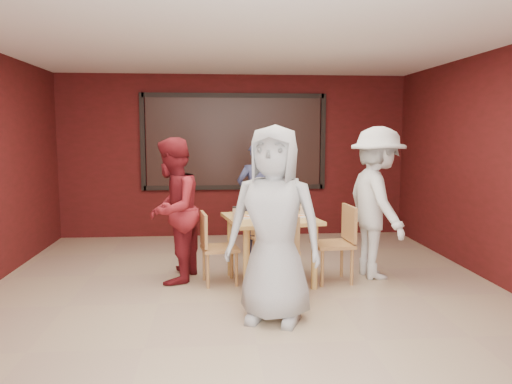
{
  "coord_description": "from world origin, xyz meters",
  "views": [
    {
      "loc": [
        -0.35,
        -5.21,
        1.82
      ],
      "look_at": [
        0.14,
        0.67,
        1.11
      ],
      "focal_mm": 35.0,
      "sensor_mm": 36.0,
      "label": 1
    }
  ],
  "objects": [
    {
      "name": "floor",
      "position": [
        0.0,
        0.0,
        0.0
      ],
      "size": [
        7.0,
        7.0,
        0.0
      ],
      "primitive_type": "plane",
      "color": "tan",
      "rests_on": "ground"
    },
    {
      "name": "window_blinds",
      "position": [
        0.0,
        3.45,
        1.65
      ],
      "size": [
        3.0,
        0.02,
        1.5
      ],
      "primitive_type": "cube",
      "color": "black"
    },
    {
      "name": "dining_table",
      "position": [
        0.32,
        0.67,
        0.7
      ],
      "size": [
        1.19,
        1.19,
        0.95
      ],
      "color": "tan",
      "rests_on": "floor"
    },
    {
      "name": "chair_front",
      "position": [
        0.31,
        -0.09,
        0.54
      ],
      "size": [
        0.55,
        0.55,
        0.96
      ],
      "color": "#AC7043",
      "rests_on": "floor"
    },
    {
      "name": "chair_back",
      "position": [
        0.35,
        1.37,
        0.44
      ],
      "size": [
        0.45,
        0.45,
        0.78
      ],
      "color": "#AC7043",
      "rests_on": "floor"
    },
    {
      "name": "chair_left",
      "position": [
        -0.37,
        0.66,
        0.49
      ],
      "size": [
        0.48,
        0.48,
        0.87
      ],
      "color": "#AC7043",
      "rests_on": "floor"
    },
    {
      "name": "chair_right",
      "position": [
        1.15,
        0.63,
        0.53
      ],
      "size": [
        0.49,
        0.49,
        0.94
      ],
      "color": "#AC7043",
      "rests_on": "floor"
    },
    {
      "name": "diner_front",
      "position": [
        0.21,
        -0.56,
        0.94
      ],
      "size": [
        1.08,
        0.89,
        1.89
      ],
      "primitive_type": "imported",
      "rotation": [
        0.0,
        0.0,
        -0.36
      ],
      "color": "#ABABAB",
      "rests_on": "floor"
    },
    {
      "name": "diner_back",
      "position": [
        0.28,
        1.95,
        0.85
      ],
      "size": [
        0.66,
        0.47,
        1.69
      ],
      "primitive_type": "imported",
      "rotation": [
        0.0,
        0.0,
        3.03
      ],
      "color": "#323659",
      "rests_on": "floor"
    },
    {
      "name": "diner_left",
      "position": [
        -0.86,
        0.81,
        0.88
      ],
      "size": [
        0.83,
        0.98,
        1.75
      ],
      "primitive_type": "imported",
      "rotation": [
        0.0,
        0.0,
        -1.79
      ],
      "color": "maroon",
      "rests_on": "floor"
    },
    {
      "name": "diner_right",
      "position": [
        1.66,
        0.79,
        0.94
      ],
      "size": [
        0.83,
        1.29,
        1.89
      ],
      "primitive_type": "imported",
      "rotation": [
        0.0,
        0.0,
        1.68
      ],
      "color": "silver",
      "rests_on": "floor"
    }
  ]
}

